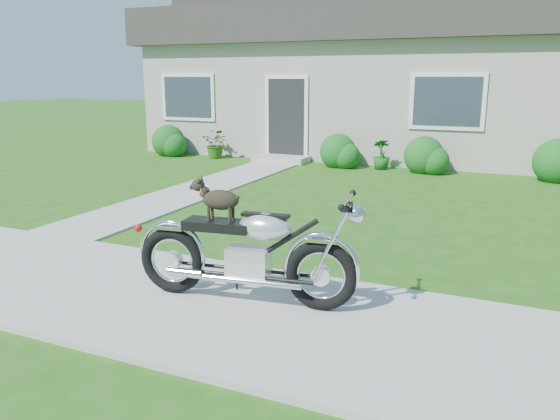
# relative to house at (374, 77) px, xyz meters

# --- Properties ---
(ground) EXTENTS (80.00, 80.00, 0.00)m
(ground) POSITION_rel_house_xyz_m (0.00, -11.99, -2.16)
(ground) COLOR #235114
(ground) RESTS_ON ground
(sidewalk) EXTENTS (24.00, 2.20, 0.04)m
(sidewalk) POSITION_rel_house_xyz_m (0.00, -11.99, -2.14)
(sidewalk) COLOR #9E9B93
(sidewalk) RESTS_ON ground
(walkway) EXTENTS (1.20, 8.00, 0.03)m
(walkway) POSITION_rel_house_xyz_m (-1.50, -6.99, -2.14)
(walkway) COLOR #9E9B93
(walkway) RESTS_ON ground
(house) EXTENTS (12.60, 7.03, 4.50)m
(house) POSITION_rel_house_xyz_m (0.00, 0.00, 0.00)
(house) COLOR #AAA699
(house) RESTS_ON ground
(shrub_row) EXTENTS (10.70, 0.97, 0.97)m
(shrub_row) POSITION_rel_house_xyz_m (0.70, -3.49, -1.77)
(shrub_row) COLOR #17571A
(shrub_row) RESTS_ON ground
(potted_plant_left) EXTENTS (0.74, 0.65, 0.79)m
(potted_plant_left) POSITION_rel_house_xyz_m (-3.37, -3.44, -1.76)
(potted_plant_left) COLOR #2A5717
(potted_plant_left) RESTS_ON ground
(potted_plant_right) EXTENTS (0.54, 0.54, 0.72)m
(potted_plant_right) POSITION_rel_house_xyz_m (1.14, -3.44, -1.80)
(potted_plant_right) COLOR #195C1C
(potted_plant_right) RESTS_ON ground
(motorcycle_with_dog) EXTENTS (2.22, 0.65, 1.17)m
(motorcycle_with_dog) POSITION_rel_house_xyz_m (1.91, -11.84, -1.61)
(motorcycle_with_dog) COLOR black
(motorcycle_with_dog) RESTS_ON sidewalk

